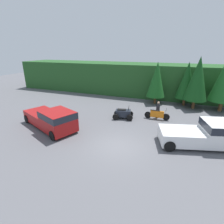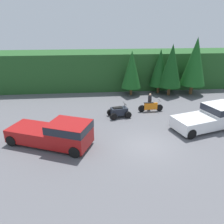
{
  "view_description": "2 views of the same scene",
  "coord_description": "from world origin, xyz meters",
  "px_view_note": "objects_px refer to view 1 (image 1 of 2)",
  "views": [
    {
      "loc": [
        3.63,
        -10.38,
        6.6
      ],
      "look_at": [
        -1.99,
        4.13,
        0.95
      ],
      "focal_mm": 28.0,
      "sensor_mm": 36.0,
      "label": 1
    },
    {
      "loc": [
        -3.64,
        -12.96,
        7.97
      ],
      "look_at": [
        -1.99,
        4.13,
        0.95
      ],
      "focal_mm": 35.0,
      "sensor_mm": 36.0,
      "label": 2
    }
  ],
  "objects_px": {
    "dirt_bike": "(157,115)",
    "rider_person": "(158,109)",
    "pickup_truck_red": "(52,119)",
    "quad_atv": "(123,114)",
    "pickup_truck_second": "(207,133)"
  },
  "relations": [
    {
      "from": "pickup_truck_second",
      "to": "dirt_bike",
      "type": "xyz_separation_m",
      "value": [
        -3.95,
        3.85,
        -0.5
      ]
    },
    {
      "from": "dirt_bike",
      "to": "quad_atv",
      "type": "height_order",
      "value": "quad_atv"
    },
    {
      "from": "pickup_truck_second",
      "to": "quad_atv",
      "type": "distance_m",
      "value": 7.72
    },
    {
      "from": "pickup_truck_second",
      "to": "dirt_bike",
      "type": "relative_size",
      "value": 2.38
    },
    {
      "from": "pickup_truck_red",
      "to": "dirt_bike",
      "type": "xyz_separation_m",
      "value": [
        8.12,
        5.56,
        -0.5
      ]
    },
    {
      "from": "dirt_bike",
      "to": "rider_person",
      "type": "xyz_separation_m",
      "value": [
        -0.01,
        0.45,
        0.44
      ]
    },
    {
      "from": "pickup_truck_red",
      "to": "quad_atv",
      "type": "distance_m",
      "value": 6.74
    },
    {
      "from": "pickup_truck_red",
      "to": "pickup_truck_second",
      "type": "bearing_deg",
      "value": 30.76
    },
    {
      "from": "dirt_bike",
      "to": "quad_atv",
      "type": "relative_size",
      "value": 1.11
    },
    {
      "from": "pickup_truck_red",
      "to": "quad_atv",
      "type": "bearing_deg",
      "value": 65.62
    },
    {
      "from": "pickup_truck_red",
      "to": "rider_person",
      "type": "relative_size",
      "value": 3.7
    },
    {
      "from": "pickup_truck_second",
      "to": "dirt_bike",
      "type": "distance_m",
      "value": 5.54
    },
    {
      "from": "pickup_truck_red",
      "to": "dirt_bike",
      "type": "height_order",
      "value": "pickup_truck_red"
    },
    {
      "from": "pickup_truck_red",
      "to": "dirt_bike",
      "type": "bearing_deg",
      "value": 57.08
    },
    {
      "from": "pickup_truck_red",
      "to": "pickup_truck_second",
      "type": "relative_size",
      "value": 1.07
    }
  ]
}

